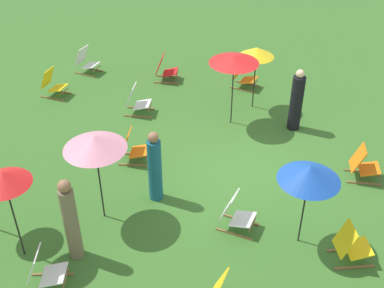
% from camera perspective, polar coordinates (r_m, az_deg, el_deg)
% --- Properties ---
extents(ground_plane, '(40.00, 40.00, 0.00)m').
position_cam_1_polar(ground_plane, '(11.68, 5.80, -2.63)').
color(ground_plane, '#386B28').
extents(deckchair_0, '(0.55, 0.80, 0.83)m').
position_cam_1_polar(deckchair_0, '(11.70, -6.83, -0.40)').
color(deckchair_0, olive).
rests_on(deckchair_0, ground).
extents(deckchair_2, '(0.51, 0.78, 0.83)m').
position_cam_1_polar(deckchair_2, '(11.73, 19.08, -2.27)').
color(deckchair_2, olive).
rests_on(deckchair_2, ground).
extents(deckchair_3, '(0.64, 0.85, 0.83)m').
position_cam_1_polar(deckchair_3, '(9.92, 5.06, -7.94)').
color(deckchair_3, olive).
rests_on(deckchair_3, ground).
extents(deckchair_4, '(0.61, 0.84, 0.83)m').
position_cam_1_polar(deckchair_4, '(9.24, -16.67, -13.81)').
color(deckchair_4, olive).
rests_on(deckchair_4, ground).
extents(deckchair_5, '(0.65, 0.86, 0.83)m').
position_cam_1_polar(deckchair_5, '(14.81, 6.01, 7.80)').
color(deckchair_5, olive).
rests_on(deckchair_5, ground).
extents(deckchair_6, '(0.67, 0.86, 0.83)m').
position_cam_1_polar(deckchair_6, '(9.72, 17.83, -11.03)').
color(deckchair_6, olive).
rests_on(deckchair_6, ground).
extents(deckchair_8, '(0.55, 0.80, 0.83)m').
position_cam_1_polar(deckchair_8, '(15.16, -3.11, 8.62)').
color(deckchair_8, olive).
rests_on(deckchair_8, ground).
extents(deckchair_9, '(0.58, 0.82, 0.83)m').
position_cam_1_polar(deckchair_9, '(14.83, -15.72, 6.66)').
color(deckchair_9, olive).
rests_on(deckchair_9, ground).
extents(deckchair_10, '(0.52, 0.79, 0.83)m').
position_cam_1_polar(deckchair_10, '(13.53, -6.39, 4.94)').
color(deckchair_10, olive).
rests_on(deckchair_10, ground).
extents(deckchair_11, '(0.65, 0.86, 0.83)m').
position_cam_1_polar(deckchair_11, '(15.95, -12.06, 9.28)').
color(deckchair_11, olive).
rests_on(deckchair_11, ground).
extents(umbrella_0, '(0.93, 0.93, 1.78)m').
position_cam_1_polar(umbrella_0, '(13.25, 7.44, 10.43)').
color(umbrella_0, black).
rests_on(umbrella_0, ground).
extents(umbrella_1, '(1.25, 1.25, 1.94)m').
position_cam_1_polar(umbrella_1, '(12.36, 4.86, 9.69)').
color(umbrella_1, black).
rests_on(umbrella_1, ground).
extents(umbrella_3, '(1.21, 1.21, 1.99)m').
position_cam_1_polar(umbrella_3, '(9.37, -11.15, 0.14)').
color(umbrella_3, black).
rests_on(umbrella_3, ground).
extents(umbrella_4, '(0.93, 0.93, 1.98)m').
position_cam_1_polar(umbrella_4, '(8.95, -20.88, -3.70)').
color(umbrella_4, black).
rests_on(umbrella_4, ground).
extents(umbrella_5, '(1.14, 1.14, 1.83)m').
position_cam_1_polar(umbrella_5, '(8.99, 13.38, -3.29)').
color(umbrella_5, black).
rests_on(umbrella_5, ground).
extents(person_0, '(0.42, 0.42, 1.68)m').
position_cam_1_polar(person_0, '(12.85, 11.92, 4.79)').
color(person_0, black).
rests_on(person_0, ground).
extents(person_1, '(0.38, 0.38, 1.80)m').
position_cam_1_polar(person_1, '(9.25, -13.77, -8.57)').
color(person_1, '#72664C').
rests_on(person_1, ground).
extents(person_2, '(0.41, 0.41, 1.68)m').
position_cam_1_polar(person_2, '(10.32, -4.30, -2.74)').
color(person_2, '#195972').
rests_on(person_2, ground).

